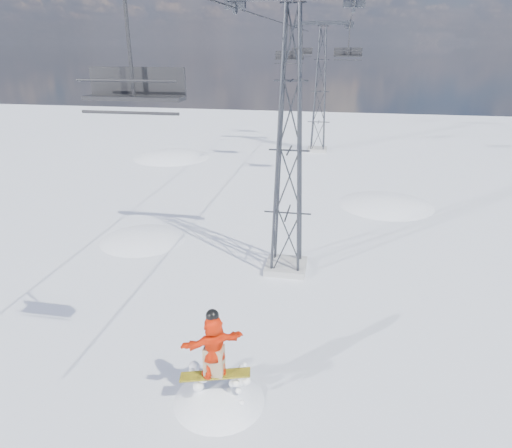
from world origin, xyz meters
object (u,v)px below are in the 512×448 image
object	(u,v)px
lift_tower_far	(320,92)
lift_tower_near	(289,151)
snowboarder_jump	(221,442)
lift_chair_near	(134,86)

from	to	relation	value
lift_tower_far	lift_tower_near	bearing A→B (deg)	-90.00
lift_tower_near	snowboarder_jump	world-z (taller)	lift_tower_near
lift_tower_near	lift_chair_near	xyz separation A→B (m)	(-2.20, -9.43, 3.32)
lift_tower_near	lift_tower_far	distance (m)	25.00
lift_tower_near	snowboarder_jump	size ratio (longest dim) A/B	1.59
lift_tower_near	lift_chair_near	size ratio (longest dim) A/B	4.43
snowboarder_jump	lift_tower_near	bearing A→B (deg)	83.86
snowboarder_jump	lift_chair_near	size ratio (longest dim) A/B	2.78
snowboarder_jump	lift_chair_near	distance (m)	10.50
lift_tower_far	snowboarder_jump	size ratio (longest dim) A/B	1.59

